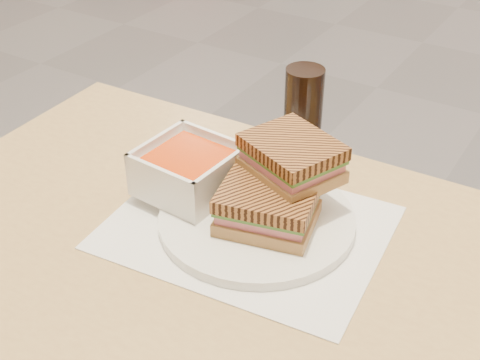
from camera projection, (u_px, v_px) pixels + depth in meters
The scene contains 7 objects.
main_table at pixel (278, 347), 0.92m from camera, with size 1.22×0.74×0.75m.
tray_liner at pixel (247, 227), 0.95m from camera, with size 0.41×0.33×0.00m.
plate at pixel (257, 220), 0.95m from camera, with size 0.28×0.28×0.02m.
soup_bowl at pixel (189, 172), 0.99m from camera, with size 0.14×0.14×0.07m.
panini_lower at pixel (268, 206), 0.92m from camera, with size 0.15×0.14×0.06m.
panini_upper at pixel (292, 158), 0.93m from camera, with size 0.16×0.15×0.06m.
cola_glass at pixel (303, 108), 1.11m from camera, with size 0.07×0.07×0.14m.
Camera 1 is at (0.42, -2.65, 1.34)m, focal length 49.55 mm.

